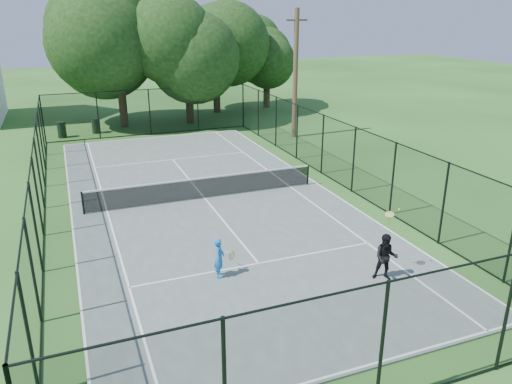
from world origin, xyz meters
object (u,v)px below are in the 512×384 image
object	(u,v)px
trash_bin_left	(62,130)
player_black	(386,257)
trash_bin_right	(96,126)
player_blue	(219,258)
tennis_net	(204,187)
utility_pole	(295,74)

from	to	relation	value
trash_bin_left	player_black	xyz separation A→B (m)	(8.70, -22.93, 0.27)
trash_bin_right	player_blue	world-z (taller)	player_blue
player_blue	player_black	size ratio (longest dim) A/B	0.61
tennis_net	trash_bin_right	bearing A→B (deg)	102.79
tennis_net	player_blue	distance (m)	6.87
utility_pole	player_black	bearing A→B (deg)	-106.86
trash_bin_left	trash_bin_right	xyz separation A→B (m)	(2.16, 0.49, -0.01)
trash_bin_right	player_blue	xyz separation A→B (m)	(1.93, -21.46, 0.19)
utility_pole	player_black	size ratio (longest dim) A/B	3.78
trash_bin_left	player_blue	size ratio (longest dim) A/B	0.81
trash_bin_left	player_blue	distance (m)	21.37
trash_bin_left	trash_bin_right	world-z (taller)	trash_bin_left
trash_bin_right	player_blue	bearing A→B (deg)	-84.86
trash_bin_right	trash_bin_left	bearing A→B (deg)	-167.28
tennis_net	trash_bin_left	bearing A→B (deg)	111.14
trash_bin_left	player_blue	bearing A→B (deg)	-78.95
tennis_net	trash_bin_left	distance (m)	15.27
trash_bin_right	utility_pole	world-z (taller)	utility_pole
player_blue	tennis_net	bearing A→B (deg)	78.15
utility_pole	player_black	distance (m)	18.76
trash_bin_left	tennis_net	bearing A→B (deg)	-68.86
trash_bin_right	utility_pole	size ratio (longest dim) A/B	0.13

